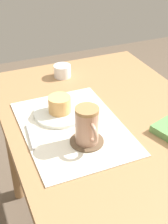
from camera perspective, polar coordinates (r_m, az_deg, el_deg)
name	(u,v)px	position (r m, az deg, el deg)	size (l,w,h in m)	color
dining_table	(113,145)	(1.08, 5.39, -6.04)	(1.05, 0.68, 0.70)	#997047
placemat	(72,127)	(1.00, -2.12, -2.79)	(0.43, 0.31, 0.00)	silver
pastry_plate	(60,113)	(1.06, -4.39, -0.12)	(0.18, 0.18, 0.01)	silver
pastry	(60,104)	(1.04, -4.47, 1.42)	(0.08, 0.08, 0.05)	#E0A860
coffee_coaster	(87,141)	(0.93, 0.52, -5.36)	(0.10, 0.10, 0.01)	brown
coffee_mug	(87,126)	(0.90, 0.61, -2.49)	(0.10, 0.07, 0.11)	tan
teaspoon	(30,136)	(0.96, -9.88, -4.38)	(0.01, 0.01, 0.13)	silver
sugar_bowl	(62,71)	(1.30, -3.99, 7.49)	(0.07, 0.07, 0.05)	white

